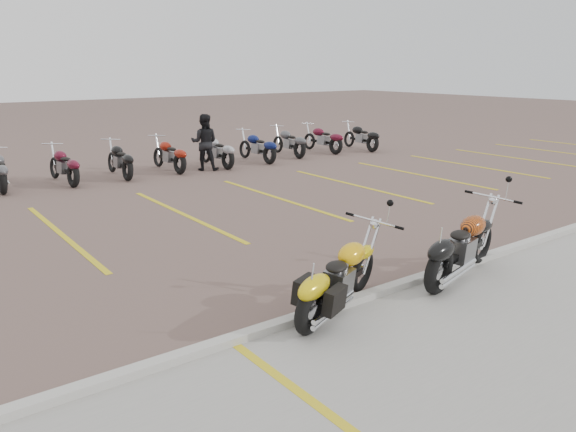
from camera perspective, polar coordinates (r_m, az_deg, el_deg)
name	(u,v)px	position (r m, az deg, el deg)	size (l,w,h in m)	color
ground	(287,262)	(9.79, -0.08, -4.71)	(100.00, 100.00, 0.00)	brown
concrete_apron	(526,372)	(7.02, 23.01, -14.35)	(60.00, 5.00, 0.01)	#9E9B93
curb	(368,296)	(8.35, 8.16, -8.01)	(60.00, 0.18, 0.12)	#ADAAA3
parking_stripes	(184,214)	(13.08, -10.53, 0.16)	(38.00, 5.50, 0.01)	gold
yellow_cruiser	(334,281)	(7.73, 4.74, -6.65)	(2.13, 1.00, 0.93)	black
flame_cruiser	(459,250)	(9.29, 16.98, -3.32)	(2.35, 0.73, 0.98)	black
person_b	(204,142)	(18.45, -8.48, 7.41)	(0.88, 0.69, 1.81)	black
bg_bike_row	(119,159)	(17.88, -16.81, 5.54)	(20.46, 2.01, 1.10)	black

